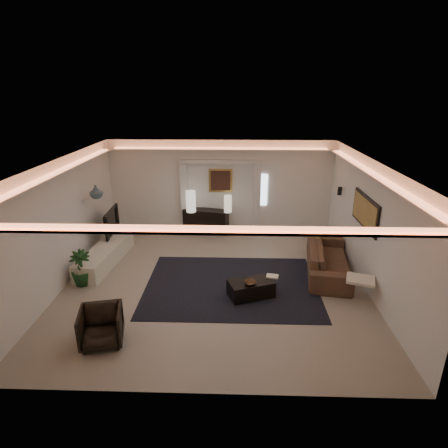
{
  "coord_description": "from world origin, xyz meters",
  "views": [
    {
      "loc": [
        0.47,
        -7.88,
        4.37
      ],
      "look_at": [
        0.2,
        0.6,
        1.25
      ],
      "focal_mm": 29.65,
      "sensor_mm": 36.0,
      "label": 1
    }
  ],
  "objects_px": {
    "sofa": "(328,259)",
    "console": "(206,220)",
    "coffee_table": "(251,288)",
    "armchair": "(101,326)"
  },
  "relations": [
    {
      "from": "console",
      "to": "armchair",
      "type": "height_order",
      "value": "console"
    },
    {
      "from": "console",
      "to": "armchair",
      "type": "xyz_separation_m",
      "value": [
        -1.46,
        -5.6,
        -0.06
      ]
    },
    {
      "from": "coffee_table",
      "to": "armchair",
      "type": "height_order",
      "value": "armchair"
    },
    {
      "from": "sofa",
      "to": "console",
      "type": "bearing_deg",
      "value": 59.67
    },
    {
      "from": "console",
      "to": "sofa",
      "type": "height_order",
      "value": "console"
    },
    {
      "from": "coffee_table",
      "to": "armchair",
      "type": "distance_m",
      "value": 3.23
    },
    {
      "from": "sofa",
      "to": "armchair",
      "type": "bearing_deg",
      "value": 130.66
    },
    {
      "from": "coffee_table",
      "to": "console",
      "type": "bearing_deg",
      "value": 87.67
    },
    {
      "from": "armchair",
      "to": "coffee_table",
      "type": "bearing_deg",
      "value": 18.47
    },
    {
      "from": "console",
      "to": "armchair",
      "type": "bearing_deg",
      "value": -90.39
    }
  ]
}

